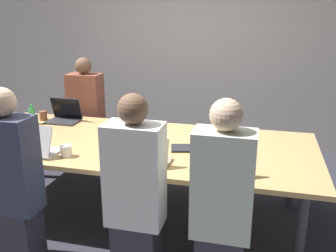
{
  "coord_description": "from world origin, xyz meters",
  "views": [
    {
      "loc": [
        1.1,
        -3.09,
        1.9
      ],
      "look_at": [
        0.29,
        0.1,
        0.88
      ],
      "focal_mm": 40.0,
      "sensor_mm": 36.0,
      "label": 1
    }
  ],
  "objects_px": {
    "laptop_near_left": "(35,146)",
    "cup_far_left": "(43,116)",
    "laptop_near_right": "(225,163)",
    "cup_near_left": "(66,151)",
    "laptop_far_left": "(65,115)",
    "cup_near_midright": "(122,154)",
    "bottle_far_left": "(32,116)",
    "person_far_left": "(87,116)",
    "person_near_midright": "(135,194)",
    "person_near_left": "(12,182)",
    "laptop_near_midright": "(150,156)",
    "person_near_right": "(222,204)",
    "bottle_near_right": "(196,149)",
    "stapler": "(152,145)"
  },
  "relations": [
    {
      "from": "bottle_near_right",
      "to": "bottle_far_left",
      "type": "bearing_deg",
      "value": 162.1
    },
    {
      "from": "person_far_left",
      "to": "laptop_near_midright",
      "type": "xyz_separation_m",
      "value": [
        1.24,
        -1.41,
        0.14
      ]
    },
    {
      "from": "bottle_near_right",
      "to": "cup_near_left",
      "type": "xyz_separation_m",
      "value": [
        -1.07,
        -0.15,
        -0.06
      ]
    },
    {
      "from": "laptop_far_left",
      "to": "bottle_far_left",
      "type": "distance_m",
      "value": 0.34
    },
    {
      "from": "bottle_far_left",
      "to": "laptop_near_midright",
      "type": "relative_size",
      "value": 0.67
    },
    {
      "from": "laptop_near_left",
      "to": "cup_far_left",
      "type": "height_order",
      "value": "laptop_near_left"
    },
    {
      "from": "laptop_near_right",
      "to": "cup_near_midright",
      "type": "bearing_deg",
      "value": -3.35
    },
    {
      "from": "laptop_far_left",
      "to": "cup_far_left",
      "type": "xyz_separation_m",
      "value": [
        -0.26,
        -0.01,
        -0.02
      ]
    },
    {
      "from": "person_near_right",
      "to": "laptop_far_left",
      "type": "xyz_separation_m",
      "value": [
        -1.88,
        1.32,
        0.13
      ]
    },
    {
      "from": "bottle_far_left",
      "to": "person_near_midright",
      "type": "height_order",
      "value": "person_near_midright"
    },
    {
      "from": "cup_near_midright",
      "to": "laptop_far_left",
      "type": "bearing_deg",
      "value": 138.3
    },
    {
      "from": "bottle_near_right",
      "to": "bottle_far_left",
      "type": "height_order",
      "value": "bottle_near_right"
    },
    {
      "from": "cup_near_left",
      "to": "cup_far_left",
      "type": "distance_m",
      "value": 1.22
    },
    {
      "from": "laptop_near_right",
      "to": "laptop_far_left",
      "type": "bearing_deg",
      "value": -27.19
    },
    {
      "from": "laptop_near_right",
      "to": "cup_near_midright",
      "type": "distance_m",
      "value": 0.84
    },
    {
      "from": "laptop_near_midright",
      "to": "bottle_near_right",
      "type": "bearing_deg",
      "value": -157.64
    },
    {
      "from": "cup_near_left",
      "to": "person_near_midright",
      "type": "distance_m",
      "value": 0.84
    },
    {
      "from": "cup_near_midright",
      "to": "person_near_left",
      "type": "bearing_deg",
      "value": -145.76
    },
    {
      "from": "laptop_far_left",
      "to": "person_far_left",
      "type": "distance_m",
      "value": 0.5
    },
    {
      "from": "person_near_right",
      "to": "laptop_near_midright",
      "type": "relative_size",
      "value": 4.44
    },
    {
      "from": "laptop_near_right",
      "to": "person_near_midright",
      "type": "xyz_separation_m",
      "value": [
        -0.58,
        -0.37,
        -0.14
      ]
    },
    {
      "from": "laptop_near_midright",
      "to": "person_near_midright",
      "type": "height_order",
      "value": "person_near_midright"
    },
    {
      "from": "person_near_midright",
      "to": "person_near_left",
      "type": "bearing_deg",
      "value": 3.13
    },
    {
      "from": "laptop_far_left",
      "to": "person_far_left",
      "type": "xyz_separation_m",
      "value": [
        0.02,
        0.48,
        -0.14
      ]
    },
    {
      "from": "bottle_far_left",
      "to": "laptop_far_left",
      "type": "bearing_deg",
      "value": 31.4
    },
    {
      "from": "person_near_right",
      "to": "laptop_near_midright",
      "type": "xyz_separation_m",
      "value": [
        -0.62,
        0.4,
        0.13
      ]
    },
    {
      "from": "person_far_left",
      "to": "person_near_midright",
      "type": "distance_m",
      "value": 2.19
    },
    {
      "from": "laptop_near_midright",
      "to": "cup_near_midright",
      "type": "bearing_deg",
      "value": -5.82
    },
    {
      "from": "person_near_left",
      "to": "person_near_midright",
      "type": "height_order",
      "value": "person_near_left"
    },
    {
      "from": "laptop_near_left",
      "to": "bottle_far_left",
      "type": "bearing_deg",
      "value": -55.21
    },
    {
      "from": "cup_near_left",
      "to": "cup_near_midright",
      "type": "bearing_deg",
      "value": 4.39
    },
    {
      "from": "cup_near_left",
      "to": "laptop_near_midright",
      "type": "bearing_deg",
      "value": 0.88
    },
    {
      "from": "person_near_left",
      "to": "cup_near_midright",
      "type": "height_order",
      "value": "person_near_left"
    },
    {
      "from": "laptop_far_left",
      "to": "cup_far_left",
      "type": "relative_size",
      "value": 3.4
    },
    {
      "from": "laptop_near_right",
      "to": "cup_near_left",
      "type": "distance_m",
      "value": 1.32
    },
    {
      "from": "laptop_near_right",
      "to": "person_far_left",
      "type": "distance_m",
      "value": 2.33
    },
    {
      "from": "laptop_near_midright",
      "to": "laptop_far_left",
      "type": "bearing_deg",
      "value": -36.31
    },
    {
      "from": "laptop_near_midright",
      "to": "cup_near_midright",
      "type": "height_order",
      "value": "laptop_near_midright"
    },
    {
      "from": "stapler",
      "to": "cup_near_midright",
      "type": "bearing_deg",
      "value": -122.94
    },
    {
      "from": "laptop_far_left",
      "to": "cup_near_midright",
      "type": "height_order",
      "value": "laptop_far_left"
    },
    {
      "from": "person_near_right",
      "to": "bottle_far_left",
      "type": "height_order",
      "value": "person_near_right"
    },
    {
      "from": "cup_near_left",
      "to": "person_near_left",
      "type": "bearing_deg",
      "value": -116.66
    },
    {
      "from": "person_near_left",
      "to": "laptop_near_midright",
      "type": "xyz_separation_m",
      "value": [
        0.95,
        0.45,
        0.12
      ]
    },
    {
      "from": "laptop_near_left",
      "to": "cup_far_left",
      "type": "distance_m",
      "value": 1.09
    },
    {
      "from": "laptop_near_midright",
      "to": "person_near_midright",
      "type": "bearing_deg",
      "value": 91.38
    },
    {
      "from": "laptop_near_left",
      "to": "person_near_left",
      "type": "height_order",
      "value": "person_near_left"
    },
    {
      "from": "laptop_near_midright",
      "to": "person_near_right",
      "type": "bearing_deg",
      "value": 147.29
    },
    {
      "from": "laptop_near_right",
      "to": "stapler",
      "type": "bearing_deg",
      "value": -29.0
    },
    {
      "from": "cup_far_left",
      "to": "laptop_near_midright",
      "type": "bearing_deg",
      "value": -30.98
    },
    {
      "from": "person_near_right",
      "to": "person_near_left",
      "type": "height_order",
      "value": "person_near_left"
    }
  ]
}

